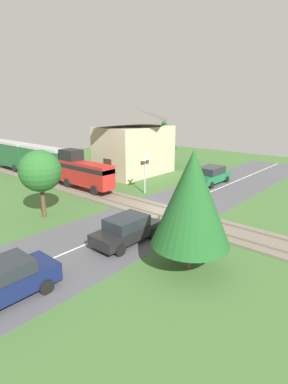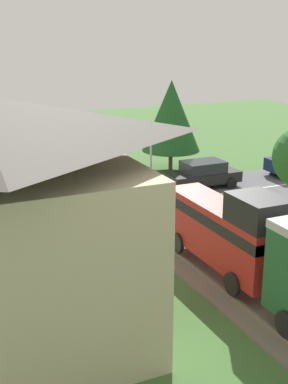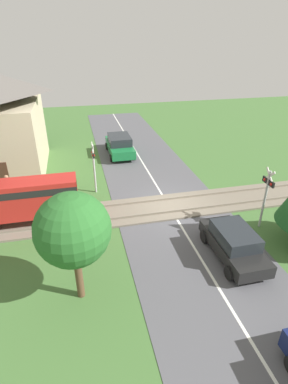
# 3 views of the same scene
# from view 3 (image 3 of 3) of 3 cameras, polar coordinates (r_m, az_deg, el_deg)

# --- Properties ---
(ground_plane) EXTENTS (60.00, 60.00, 0.00)m
(ground_plane) POSITION_cam_3_polar(r_m,az_deg,el_deg) (17.62, 4.89, -2.93)
(ground_plane) COLOR #426B33
(road_surface) EXTENTS (48.00, 6.40, 0.02)m
(road_surface) POSITION_cam_3_polar(r_m,az_deg,el_deg) (17.61, 4.89, -2.90)
(road_surface) COLOR #515156
(road_surface) RESTS_ON ground_plane
(track_bed) EXTENTS (2.80, 48.00, 0.24)m
(track_bed) POSITION_cam_3_polar(r_m,az_deg,el_deg) (17.59, 4.90, -2.73)
(track_bed) COLOR #756B5B
(track_bed) RESTS_ON ground_plane
(car_near_crossing) EXTENTS (3.96, 1.81, 1.45)m
(car_near_crossing) POSITION_cam_3_polar(r_m,az_deg,el_deg) (14.09, 16.70, -9.21)
(car_near_crossing) COLOR black
(car_near_crossing) RESTS_ON ground_plane
(car_far_side) EXTENTS (4.57, 2.05, 1.62)m
(car_far_side) POSITION_cam_3_polar(r_m,az_deg,el_deg) (25.32, -4.66, 8.94)
(car_far_side) COLOR #197038
(car_far_side) RESTS_ON ground_plane
(crossing_signal_west_approach) EXTENTS (0.90, 0.18, 3.28)m
(crossing_signal_west_approach) POSITION_cam_3_polar(r_m,az_deg,el_deg) (16.03, 22.29, 0.17)
(crossing_signal_west_approach) COLOR #B7B7B7
(crossing_signal_west_approach) RESTS_ON ground_plane
(crossing_signal_east_approach) EXTENTS (0.90, 0.18, 3.28)m
(crossing_signal_east_approach) POSITION_cam_3_polar(r_m,az_deg,el_deg) (18.63, -9.57, 5.73)
(crossing_signal_east_approach) COLOR #B7B7B7
(crossing_signal_east_approach) RESTS_ON ground_plane
(station_building) EXTENTS (8.39, 5.29, 6.84)m
(station_building) POSITION_cam_3_polar(r_m,az_deg,el_deg) (23.52, -25.23, 11.30)
(station_building) COLOR #C6B793
(station_building) RESTS_ON ground_plane
(pedestrian_by_station) EXTENTS (0.43, 0.43, 1.73)m
(pedestrian_by_station) POSITION_cam_3_polar(r_m,az_deg,el_deg) (19.56, -24.32, 0.42)
(pedestrian_by_station) COLOR #B2282D
(pedestrian_by_station) RESTS_ON ground_plane
(tree_by_station) EXTENTS (3.27, 3.27, 5.75)m
(tree_by_station) POSITION_cam_3_polar(r_m,az_deg,el_deg) (29.73, -25.20, 15.20)
(tree_by_station) COLOR brown
(tree_by_station) RESTS_ON ground_plane
(tree_roadside_hedge) EXTENTS (2.66, 2.66, 4.41)m
(tree_roadside_hedge) POSITION_cam_3_polar(r_m,az_deg,el_deg) (10.56, -13.40, -7.06)
(tree_roadside_hedge) COLOR brown
(tree_roadside_hedge) RESTS_ON ground_plane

